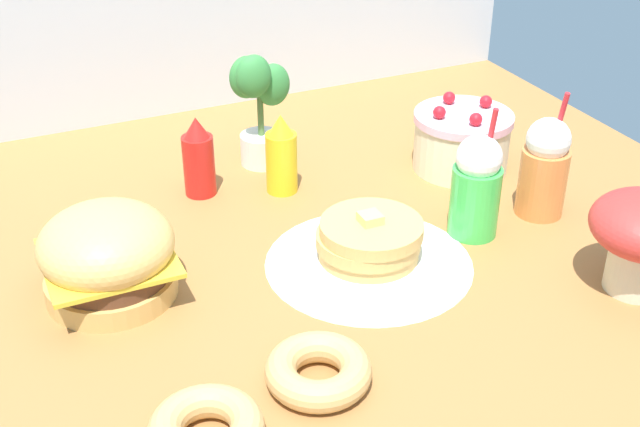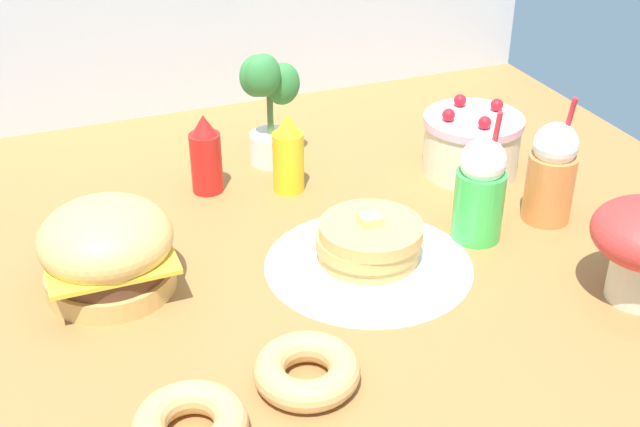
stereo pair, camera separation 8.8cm
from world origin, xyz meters
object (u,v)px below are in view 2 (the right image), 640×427
at_px(donut_chocolate, 307,370).
at_px(mustard_bottle, 288,155).
at_px(layer_cake, 471,144).
at_px(donut_pink_glaze, 190,424).
at_px(orange_float_cup, 552,173).
at_px(ketchup_bottle, 206,156).
at_px(pancake_stack, 369,247).
at_px(cream_soda_cup, 480,191).
at_px(potted_plant, 269,104).
at_px(burger, 107,249).

bearing_deg(donut_chocolate, mustard_bottle, 72.91).
relative_size(layer_cake, donut_pink_glaze, 1.34).
distance_m(orange_float_cup, donut_chocolate, 0.90).
relative_size(ketchup_bottle, donut_pink_glaze, 1.08).
height_order(pancake_stack, donut_chocolate, pancake_stack).
height_order(cream_soda_cup, potted_plant, potted_plant).
bearing_deg(ketchup_bottle, potted_plant, 25.65).
bearing_deg(potted_plant, cream_soda_cup, -59.64).
distance_m(burger, ketchup_bottle, 0.50).
relative_size(mustard_bottle, potted_plant, 0.66).
height_order(mustard_bottle, potted_plant, potted_plant).
height_order(mustard_bottle, donut_chocolate, mustard_bottle).
bearing_deg(orange_float_cup, donut_pink_glaze, -157.80).
height_order(donut_chocolate, potted_plant, potted_plant).
bearing_deg(cream_soda_cup, mustard_bottle, 130.87).
bearing_deg(potted_plant, burger, -138.66).
relative_size(layer_cake, orange_float_cup, 0.83).
height_order(burger, layer_cake, burger).
xyz_separation_m(pancake_stack, donut_chocolate, (-0.29, -0.34, -0.02)).
xyz_separation_m(ketchup_bottle, donut_chocolate, (-0.02, -0.85, -0.07)).
bearing_deg(ketchup_bottle, donut_pink_glaze, -106.72).
relative_size(cream_soda_cup, orange_float_cup, 1.00).
bearing_deg(burger, mustard_bottle, 28.92).
distance_m(pancake_stack, layer_cake, 0.59).
distance_m(burger, mustard_bottle, 0.62).
bearing_deg(burger, ketchup_bottle, 48.93).
height_order(burger, cream_soda_cup, cream_soda_cup).
relative_size(mustard_bottle, donut_chocolate, 1.08).
distance_m(pancake_stack, donut_chocolate, 0.44).
xyz_separation_m(burger, pancake_stack, (0.59, -0.13, -0.05)).
relative_size(donut_pink_glaze, donut_chocolate, 1.00).
bearing_deg(cream_soda_cup, ketchup_bottle, 139.22).
distance_m(donut_pink_glaze, donut_chocolate, 0.26).
bearing_deg(cream_soda_cup, pancake_stack, -176.56).
bearing_deg(potted_plant, mustard_bottle, -92.48).
xyz_separation_m(burger, donut_chocolate, (0.30, -0.47, -0.07)).
relative_size(burger, potted_plant, 0.87).
bearing_deg(donut_pink_glaze, cream_soda_cup, 26.37).
bearing_deg(pancake_stack, burger, 167.25).
distance_m(layer_cake, mustard_bottle, 0.54).
height_order(orange_float_cup, donut_chocolate, orange_float_cup).
bearing_deg(layer_cake, donut_chocolate, -138.21).
xyz_separation_m(orange_float_cup, donut_pink_glaze, (-1.06, -0.43, -0.10)).
distance_m(pancake_stack, mustard_bottle, 0.44).
xyz_separation_m(burger, potted_plant, (0.55, 0.48, 0.08)).
relative_size(ketchup_bottle, potted_plant, 0.66).
bearing_deg(donut_chocolate, layer_cake, 41.79).
xyz_separation_m(layer_cake, donut_chocolate, (-0.77, -0.69, -0.05)).
bearing_deg(pancake_stack, donut_pink_glaze, -143.26).
height_order(mustard_bottle, donut_pink_glaze, mustard_bottle).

